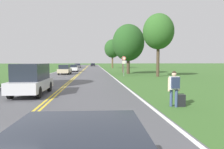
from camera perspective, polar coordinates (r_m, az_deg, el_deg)
The scene contains 13 objects.
hitchhiker_person at distance 9.53m, azimuth 17.37°, elevation -2.88°, with size 0.56×0.41×1.65m.
suitcase at distance 9.79m, azimuth 19.02°, elevation -7.06°, with size 0.41×0.18×0.61m.
traffic_sign at distance 28.32m, azimuth 3.41°, elevation 3.87°, with size 0.60×0.10×2.82m.
utility_pole_midground at distance 37.11m, azimuth 3.13°, elevation 6.80°, with size 1.80×0.24×7.79m.
tree_left_verge at distance 28.37m, azimuth 13.10°, elevation 11.81°, with size 4.20×4.20×8.55m.
tree_mid_treeline at distance 33.70m, azimuth 4.69°, elevation 9.04°, with size 5.29×5.29×8.25m.
tree_right_cluster at distance 63.08m, azimuth 0.12°, elevation 7.40°, with size 5.01×5.01×8.98m.
car_silver_van_approaching at distance 13.41m, azimuth -21.96°, elevation -1.14°, with size 1.78×4.31×1.94m.
car_champagne_sedan_mid_near at distance 32.99m, azimuth -13.35°, elevation 1.41°, with size 1.85×4.01×1.55m.
car_white_hatchback_mid_far at distance 40.92m, azimuth -10.98°, elevation 1.89°, with size 1.86×3.55×1.47m.
car_maroon_hatchback_receding at distance 46.33m, azimuth -12.03°, elevation 2.03°, with size 1.84×4.29×1.38m.
car_dark_grey_sedan_distant at distance 65.50m, azimuth -9.76°, elevation 2.52°, with size 1.93×4.16×1.40m.
car_black_hatchback_horizon at distance 85.02m, azimuth -5.47°, elevation 2.83°, with size 1.90×3.75×1.31m.
Camera 1 is at (2.40, -3.12, 2.09)m, focal length 32.00 mm.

